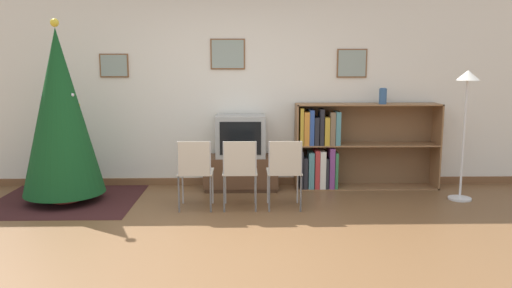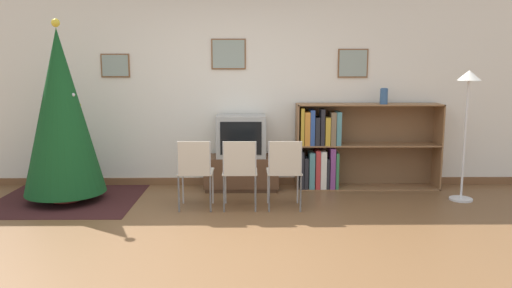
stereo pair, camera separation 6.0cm
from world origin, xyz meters
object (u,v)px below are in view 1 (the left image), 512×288
object	(u,v)px
christmas_tree	(60,113)
standing_lamp	(466,101)
folding_chair_right	(285,170)
tv_console	(241,173)
folding_chair_left	(195,170)
vase	(383,96)
television	(241,136)
bookshelf	(338,147)
folding_chair_center	(240,170)

from	to	relation	value
christmas_tree	standing_lamp	world-z (taller)	christmas_tree
christmas_tree	folding_chair_right	size ratio (longest dim) A/B	2.67
tv_console	folding_chair_left	world-z (taller)	folding_chair_left
vase	folding_chair_left	bearing A→B (deg)	-158.18
television	bookshelf	xyz separation A→B (m)	(1.32, 0.06, -0.17)
bookshelf	christmas_tree	bearing A→B (deg)	-170.16
folding_chair_right	standing_lamp	size ratio (longest dim) A/B	0.51
folding_chair_center	standing_lamp	size ratio (longest dim) A/B	0.51
christmas_tree	vase	size ratio (longest dim) A/B	10.46
folding_chair_center	bookshelf	distance (m)	1.66
tv_console	folding_chair_center	bearing A→B (deg)	-90.00
bookshelf	vase	size ratio (longest dim) A/B	9.19
christmas_tree	bookshelf	size ratio (longest dim) A/B	1.14
television	bookshelf	bearing A→B (deg)	2.64
bookshelf	vase	bearing A→B (deg)	-4.70
television	standing_lamp	world-z (taller)	standing_lamp
folding_chair_left	folding_chair_right	bearing A→B (deg)	0.00
vase	bookshelf	bearing A→B (deg)	175.30
television	folding_chair_right	world-z (taller)	television
vase	television	bearing A→B (deg)	-179.58
vase	tv_console	bearing A→B (deg)	-179.65
folding_chair_left	tv_console	bearing A→B (deg)	61.54
folding_chair_center	vase	xyz separation A→B (m)	(1.88, 0.96, 0.78)
christmas_tree	television	size ratio (longest dim) A/B	3.38
bookshelf	folding_chair_left	bearing A→B (deg)	-151.19
christmas_tree	tv_console	distance (m)	2.39
christmas_tree	folding_chair_center	world-z (taller)	christmas_tree
folding_chair_right	vase	size ratio (longest dim) A/B	3.91
folding_chair_right	bookshelf	bearing A→B (deg)	51.46
standing_lamp	folding_chair_right	bearing A→B (deg)	-170.37
tv_console	television	world-z (taller)	television
television	bookshelf	world-z (taller)	bookshelf
tv_console	folding_chair_left	bearing A→B (deg)	-118.46
christmas_tree	folding_chair_center	distance (m)	2.28
folding_chair_right	standing_lamp	bearing A→B (deg)	9.63
television	folding_chair_center	size ratio (longest dim) A/B	0.79
television	folding_chair_right	xyz separation A→B (m)	(0.51, -0.95, -0.25)
folding_chair_left	folding_chair_center	size ratio (longest dim) A/B	1.00
tv_console	bookshelf	distance (m)	1.36
folding_chair_left	christmas_tree	bearing A→B (deg)	166.17
standing_lamp	folding_chair_center	bearing A→B (deg)	-172.15
folding_chair_center	bookshelf	size ratio (longest dim) A/B	0.43
folding_chair_left	folding_chair_center	distance (m)	0.51
tv_console	christmas_tree	bearing A→B (deg)	-165.83
folding_chair_left	bookshelf	size ratio (longest dim) A/B	0.43
television	folding_chair_left	distance (m)	1.11
television	folding_chair_right	distance (m)	1.11
folding_chair_left	standing_lamp	xyz separation A→B (m)	(3.26, 0.38, 0.76)
television	folding_chair_left	world-z (taller)	television
folding_chair_left	bookshelf	distance (m)	2.09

